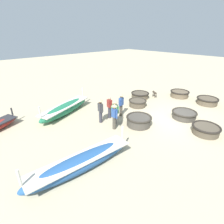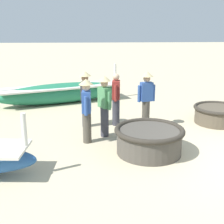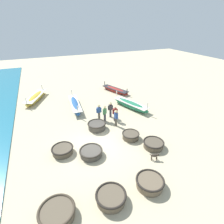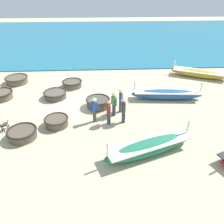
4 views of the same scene
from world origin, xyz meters
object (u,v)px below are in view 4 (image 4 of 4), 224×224
coracle_front_right (1,95)px  coracle_weathered (22,133)px  fisherman_standing_left (114,102)px  long_boat_green_hull (149,147)px  dog (4,125)px  long_boat_red_hull (199,73)px  coracle_center (57,121)px  coracle_tilted (98,102)px  coracle_far_left (17,80)px  fisherman_with_hat (109,112)px  coracle_far_right (72,84)px  fisherman_by_coracle (94,108)px  coracle_nearest (55,94)px  long_boat_white_hull (167,94)px  fisherman_hauling (124,109)px  fisherman_crouching (121,99)px

coracle_front_right → coracle_weathered: 5.65m
coracle_weathered → fisherman_standing_left: bearing=111.6°
long_boat_green_hull → dog: bearing=-106.5°
coracle_front_right → long_boat_red_hull: bearing=101.5°
coracle_weathered → coracle_center: coracle_center is taller
coracle_tilted → coracle_weathered: bearing=-52.2°
coracle_far_left → fisherman_with_hat: fisherman_with_hat is taller
coracle_far_right → fisherman_by_coracle: fisherman_by_coracle is taller
coracle_tilted → fisherman_with_hat: 2.26m
coracle_nearest → coracle_center: coracle_center is taller
coracle_nearest → long_boat_red_hull: long_boat_red_hull is taller
coracle_nearest → coracle_center: 3.71m
coracle_far_right → long_boat_white_hull: long_boat_white_hull is taller
long_boat_white_hull → coracle_nearest: bearing=-94.4°
coracle_tilted → coracle_far_right: bearing=-148.1°
coracle_tilted → long_boat_white_hull: size_ratio=0.32×
fisherman_with_hat → fisherman_hauling: fisherman_hauling is taller
coracle_far_left → dog: 7.05m
fisherman_standing_left → dog: 6.57m
coracle_nearest → fisherman_hauling: fisherman_hauling is taller
coracle_center → long_boat_green_hull: bearing=61.6°
coracle_nearest → coracle_far_left: 4.69m
coracle_far_right → long_boat_green_hull: size_ratio=0.33×
long_boat_green_hull → long_boat_red_hull: size_ratio=1.00×
coracle_weathered → fisherman_with_hat: size_ratio=1.04×
long_boat_red_hull → fisherman_with_hat: size_ratio=3.15×
coracle_front_right → coracle_far_left: (-2.81, 0.25, 0.01)m
fisherman_with_hat → coracle_tilted: bearing=-162.7°
fisherman_crouching → fisherman_hauling: 1.25m
coracle_front_right → long_boat_green_hull: (6.45, 9.69, 0.10)m
fisherman_hauling → long_boat_red_hull: bearing=132.5°
long_boat_red_hull → fisherman_by_coracle: 11.42m
long_boat_red_hull → fisherman_crouching: size_ratio=2.96×
coracle_far_left → fisherman_by_coracle: fisherman_by_coracle is taller
coracle_tilted → long_boat_red_hull: 10.27m
coracle_center → fisherman_by_coracle: 2.39m
fisherman_hauling → dog: 6.99m
long_boat_white_hull → long_boat_red_hull: 5.66m
fisherman_by_coracle → dog: fisherman_by_coracle is taller
long_boat_red_hull → fisherman_crouching: (5.61, -7.56, 0.60)m
fisherman_standing_left → fisherman_by_coracle: size_ratio=1.00×
coracle_tilted → long_boat_white_hull: (-0.88, 5.02, 0.04)m
coracle_front_right → fisherman_standing_left: size_ratio=1.03×
fisherman_standing_left → coracle_tilted: bearing=-139.1°
long_boat_red_hull → fisherman_hauling: (6.86, -7.49, 0.60)m
long_boat_red_hull → fisherman_standing_left: bearing=-53.0°
fisherman_standing_left → fisherman_with_hat: bearing=-21.7°
fisherman_by_coracle → long_boat_red_hull: bearing=125.8°
dog → fisherman_by_coracle: bearing=97.5°
long_boat_green_hull → fisherman_crouching: (-4.12, -1.09, 0.56)m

